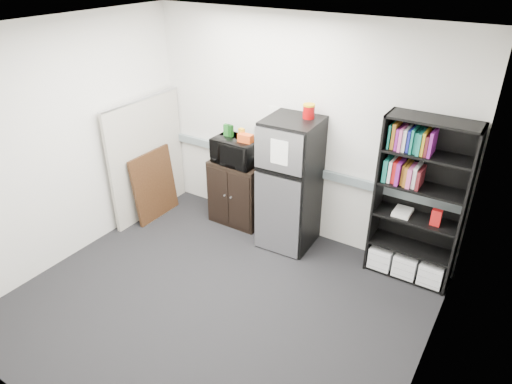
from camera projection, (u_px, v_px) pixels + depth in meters
floor at (216, 304)px, 4.76m from camera, size 4.00×4.00×0.00m
wall_back at (299, 132)px, 5.42m from camera, size 4.00×0.02×2.70m
wall_right at (438, 262)px, 3.18m from camera, size 0.02×3.50×2.70m
wall_left at (66, 145)px, 5.06m from camera, size 0.02×3.50×2.70m
ceiling at (201, 34)px, 3.48m from camera, size 4.00×3.50×0.02m
electrical_raceway at (296, 167)px, 5.61m from camera, size 3.92×0.05×0.10m
wall_note at (274, 111)px, 5.49m from camera, size 0.14×0.00×0.10m
bookshelf at (419, 204)px, 4.77m from camera, size 0.90×0.34×1.85m
cubicle_partition at (147, 158)px, 6.07m from camera, size 0.06×1.30×1.62m
cabinet at (238, 192)px, 6.02m from camera, size 0.70×0.46×0.87m
microwave at (236, 151)px, 5.72m from camera, size 0.59×0.41×0.32m
snack_box_a at (227, 130)px, 5.72m from camera, size 0.07×0.05×0.15m
snack_box_b at (230, 131)px, 5.69m from camera, size 0.08×0.06×0.15m
snack_box_c at (242, 134)px, 5.61m from camera, size 0.08×0.07×0.14m
snack_bag at (246, 138)px, 5.54m from camera, size 0.18×0.10×0.10m
refrigerator at (290, 184)px, 5.40m from camera, size 0.63×0.66×1.62m
coffee_can at (309, 110)px, 5.01m from camera, size 0.13×0.13×0.18m
framed_poster at (154, 185)px, 6.13m from camera, size 0.14×0.72×0.93m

